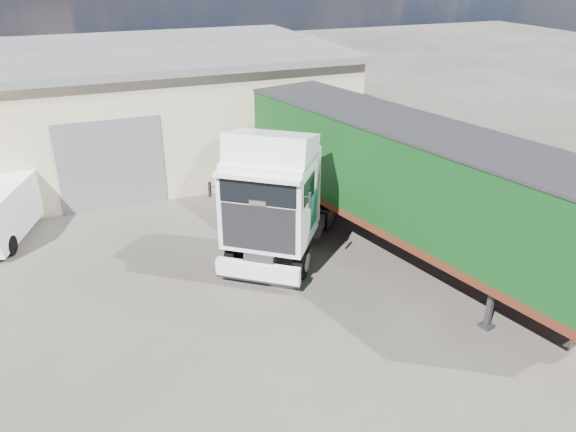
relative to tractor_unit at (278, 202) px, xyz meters
name	(u,v)px	position (x,y,z in m)	size (l,w,h in m)	color
ground	(239,339)	(-2.64, -3.96, -1.93)	(120.00, 120.00, 0.00)	#2A2722
warehouse	(3,116)	(-8.63, 12.04, 0.73)	(30.60, 12.60, 5.42)	beige
brick_boundary_wall	(461,167)	(8.86, 2.04, -0.68)	(0.35, 26.00, 2.50)	brown
tractor_unit	(278,202)	(0.00, 0.00, 0.00)	(6.11, 6.89, 4.58)	black
box_trailer	(403,176)	(3.77, -1.40, 0.85)	(5.98, 13.99, 4.55)	#2D2D30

